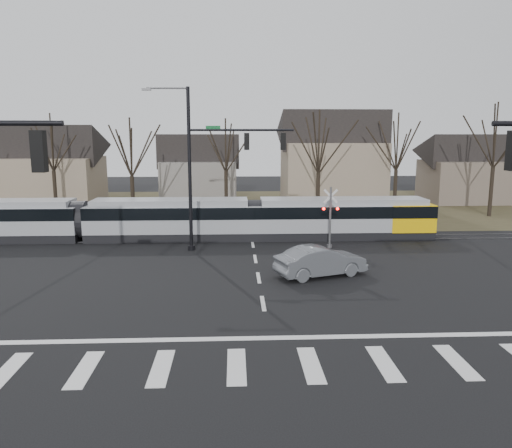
{
  "coord_description": "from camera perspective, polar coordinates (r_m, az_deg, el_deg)",
  "views": [
    {
      "loc": [
        -1.23,
        -18.93,
        7.31
      ],
      "look_at": [
        0.0,
        9.0,
        2.3
      ],
      "focal_mm": 35.0,
      "sensor_mm": 36.0,
      "label": 1
    }
  ],
  "objects": [
    {
      "name": "crosswalk",
      "position": [
        16.67,
        2.05,
        -15.85
      ],
      "size": [
        27.0,
        2.6,
        0.01
      ],
      "color": "silver",
      "rests_on": "ground"
    },
    {
      "name": "tree_row",
      "position": [
        45.1,
        1.6,
        7.22
      ],
      "size": [
        59.2,
        7.2,
        10.0
      ],
      "color": "black",
      "rests_on": "ground"
    },
    {
      "name": "lane_dashes",
      "position": [
        35.71,
        -0.5,
        -1.64
      ],
      "size": [
        0.18,
        30.0,
        0.01
      ],
      "color": "silver",
      "rests_on": "ground"
    },
    {
      "name": "sedan",
      "position": [
        26.37,
        7.41,
        -4.24
      ],
      "size": [
        4.81,
        5.91,
        1.59
      ],
      "primitive_type": "imported",
      "rotation": [
        0.0,
        0.0,
        1.92
      ],
      "color": "slate",
      "rests_on": "ground"
    },
    {
      "name": "house_c",
      "position": [
        52.97,
        8.69,
        7.8
      ],
      "size": [
        10.8,
        8.64,
        10.1
      ],
      "color": "gray",
      "rests_on": "ground"
    },
    {
      "name": "tram",
      "position": [
        35.7,
        -9.96,
        0.73
      ],
      "size": [
        37.62,
        2.79,
        2.85
      ],
      "color": "gray",
      "rests_on": "ground"
    },
    {
      "name": "rail_crossing_signal",
      "position": [
        32.78,
        8.47,
        0.52
      ],
      "size": [
        1.08,
        0.36,
        4.0
      ],
      "color": "#59595B",
      "rests_on": "ground"
    },
    {
      "name": "grass_verge",
      "position": [
        51.46,
        -1.13,
        2.0
      ],
      "size": [
        140.0,
        28.0,
        0.01
      ],
      "primitive_type": "cube",
      "color": "#38331E",
      "rests_on": "ground"
    },
    {
      "name": "rail_pair",
      "position": [
        35.5,
        -0.48,
        -1.67
      ],
      "size": [
        90.0,
        1.52,
        0.06
      ],
      "color": "#59595E",
      "rests_on": "ground"
    },
    {
      "name": "ground",
      "position": [
        20.33,
        1.14,
        -10.92
      ],
      "size": [
        140.0,
        140.0,
        0.0
      ],
      "primitive_type": "plane",
      "color": "black"
    },
    {
      "name": "house_a",
      "position": [
        56.23,
        -22.17,
        6.52
      ],
      "size": [
        9.72,
        8.64,
        8.6
      ],
      "color": "gray",
      "rests_on": "ground"
    },
    {
      "name": "signal_pole_far",
      "position": [
        31.49,
        -4.7,
        7.2
      ],
      "size": [
        9.28,
        0.44,
        10.2
      ],
      "color": "black",
      "rests_on": "ground"
    },
    {
      "name": "house_d",
      "position": [
        59.63,
        22.65,
        6.18
      ],
      "size": [
        8.64,
        7.56,
        7.65
      ],
      "color": "brown",
      "rests_on": "ground"
    },
    {
      "name": "house_b",
      "position": [
        55.16,
        -6.48,
        6.63
      ],
      "size": [
        8.64,
        7.56,
        7.65
      ],
      "color": "slate",
      "rests_on": "ground"
    },
    {
      "name": "stop_line",
      "position": [
        18.66,
        1.5,
        -12.89
      ],
      "size": [
        28.0,
        0.35,
        0.01
      ],
      "primitive_type": "cube",
      "color": "silver",
      "rests_on": "ground"
    }
  ]
}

